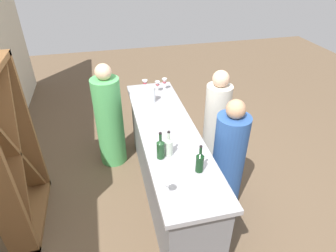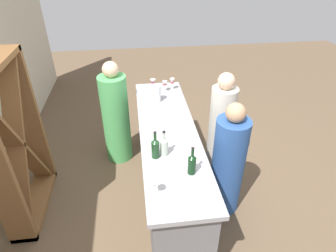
{
  "view_description": "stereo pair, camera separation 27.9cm",
  "coord_description": "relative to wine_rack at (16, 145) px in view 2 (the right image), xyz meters",
  "views": [
    {
      "loc": [
        -2.59,
        0.62,
        2.79
      ],
      "look_at": [
        0.0,
        0.0,
        1.05
      ],
      "focal_mm": 30.75,
      "sensor_mm": 36.0,
      "label": 1
    },
    {
      "loc": [
        -2.64,
        0.34,
        2.79
      ],
      "look_at": [
        0.0,
        0.0,
        1.05
      ],
      "focal_mm": 30.75,
      "sensor_mm": 36.0,
      "label": 2
    }
  ],
  "objects": [
    {
      "name": "wine_bottle_second_left_olive_green",
      "position": [
        -0.47,
        -1.47,
        0.18
      ],
      "size": [
        0.08,
        0.08,
        0.29
      ],
      "color": "#193D1E",
      "rests_on": "bar_counter"
    },
    {
      "name": "wine_rack",
      "position": [
        0.0,
        0.0,
        0.0
      ],
      "size": [
        1.08,
        0.28,
        1.85
      ],
      "color": "brown",
      "rests_on": "ground"
    },
    {
      "name": "wine_glass_near_right",
      "position": [
        1.04,
        -1.57,
        0.18
      ],
      "size": [
        0.07,
        0.07,
        0.15
      ],
      "color": "white",
      "rests_on": "bar_counter"
    },
    {
      "name": "person_center_guest",
      "position": [
        0.37,
        -2.4,
        -0.24
      ],
      "size": [
        0.39,
        0.39,
        1.48
      ],
      "rotation": [
        0.0,
        0.0,
        1.8
      ],
      "color": "beige",
      "rests_on": "ground"
    },
    {
      "name": "wine_glass_near_left",
      "position": [
        0.99,
        -1.84,
        0.19
      ],
      "size": [
        0.07,
        0.07,
        0.17
      ],
      "color": "white",
      "rests_on": "bar_counter"
    },
    {
      "name": "person_left_guest",
      "position": [
        -0.29,
        -2.3,
        -0.27
      ],
      "size": [
        0.46,
        0.46,
        1.43
      ],
      "rotation": [
        0.0,
        0.0,
        1.25
      ],
      "color": "#284C8C",
      "rests_on": "ground"
    },
    {
      "name": "wine_bottle_center_clear_pale",
      "position": [
        -0.44,
        -1.56,
        0.18
      ],
      "size": [
        0.08,
        0.08,
        0.27
      ],
      "color": "#B7C6B2",
      "rests_on": "bar_counter"
    },
    {
      "name": "person_right_guest",
      "position": [
        0.85,
        -1.02,
        -0.24
      ],
      "size": [
        0.48,
        0.48,
        1.5
      ],
      "rotation": [
        0.0,
        0.0,
        -1.21
      ],
      "color": "#4CA559",
      "rests_on": "ground"
    },
    {
      "name": "water_pitcher",
      "position": [
        0.67,
        -1.59,
        0.18
      ],
      "size": [
        0.11,
        0.11,
        0.21
      ],
      "color": "silver",
      "rests_on": "bar_counter"
    },
    {
      "name": "wine_glass_near_center",
      "position": [
        0.95,
        -1.73,
        0.18
      ],
      "size": [
        0.07,
        0.07,
        0.15
      ],
      "color": "white",
      "rests_on": "bar_counter"
    },
    {
      "name": "wine_glass_far_left",
      "position": [
        -0.95,
        -1.42,
        0.17
      ],
      "size": [
        0.08,
        0.08,
        0.14
      ],
      "color": "white",
      "rests_on": "bar_counter"
    },
    {
      "name": "bar_counter",
      "position": [
        -0.02,
        -1.65,
        -0.42
      ],
      "size": [
        2.5,
        0.63,
        1.0
      ],
      "color": "slate",
      "rests_on": "ground"
    },
    {
      "name": "wine_bottle_leftmost_dark_green",
      "position": [
        -0.74,
        -1.77,
        0.18
      ],
      "size": [
        0.07,
        0.07,
        0.29
      ],
      "color": "black",
      "rests_on": "bar_counter"
    },
    {
      "name": "ground_plane",
      "position": [
        -0.02,
        -1.65,
        -0.93
      ],
      "size": [
        12.0,
        12.0,
        0.0
      ],
      "primitive_type": "plane",
      "color": "brown"
    }
  ]
}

